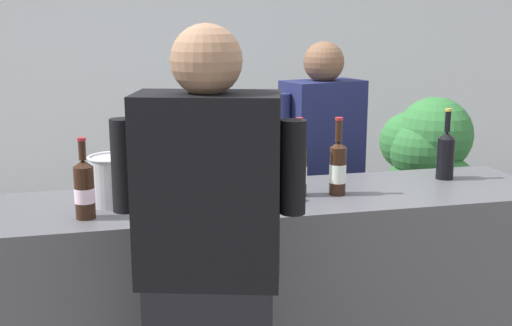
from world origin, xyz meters
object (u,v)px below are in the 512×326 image
(potted_shrub, at_px, (428,170))
(person_guest, at_px, (210,304))
(wine_bottle_2, at_px, (191,165))
(ice_bucket, at_px, (114,180))
(wine_glass, at_px, (269,170))
(person_server, at_px, (321,193))
(wine_bottle_3, at_px, (338,167))
(wine_bottle_0, at_px, (234,175))
(wine_bottle_4, at_px, (84,189))
(wine_bottle_5, at_px, (299,168))
(wine_bottle_1, at_px, (446,154))

(potted_shrub, bearing_deg, person_guest, -134.80)
(wine_bottle_2, relative_size, ice_bucket, 1.64)
(wine_glass, distance_m, person_guest, 0.77)
(person_server, distance_m, person_guest, 1.64)
(wine_bottle_2, relative_size, wine_bottle_3, 0.99)
(wine_glass, height_order, potted_shrub, potted_shrub)
(wine_bottle_0, height_order, wine_bottle_2, wine_bottle_0)
(wine_bottle_2, xyz_separation_m, potted_shrub, (1.60, 0.81, -0.30))
(wine_bottle_0, bearing_deg, person_server, 49.45)
(wine_glass, xyz_separation_m, potted_shrub, (1.31, 1.06, -0.31))
(wine_bottle_2, distance_m, potted_shrub, 1.82)
(wine_bottle_4, bearing_deg, wine_bottle_0, 6.99)
(wine_bottle_4, height_order, ice_bucket, wine_bottle_4)
(wine_bottle_3, bearing_deg, wine_bottle_5, 172.46)
(wine_bottle_0, relative_size, ice_bucket, 1.68)
(ice_bucket, bearing_deg, potted_shrub, 26.06)
(ice_bucket, bearing_deg, wine_bottle_4, -123.61)
(person_guest, bearing_deg, wine_bottle_2, 85.76)
(wine_bottle_5, relative_size, potted_shrub, 0.27)
(wine_bottle_2, bearing_deg, potted_shrub, 26.90)
(wine_bottle_4, xyz_separation_m, wine_bottle_5, (0.89, 0.12, 0.00))
(wine_bottle_5, bearing_deg, person_guest, -126.59)
(wine_bottle_0, xyz_separation_m, person_server, (0.65, 0.76, -0.32))
(wine_bottle_4, distance_m, wine_glass, 0.75)
(person_server, relative_size, potted_shrub, 1.28)
(wine_bottle_1, bearing_deg, wine_bottle_0, -170.77)
(wine_bottle_5, xyz_separation_m, ice_bucket, (-0.78, 0.05, -0.02))
(wine_bottle_3, height_order, wine_glass, wine_bottle_3)
(wine_bottle_4, distance_m, person_guest, 0.73)
(wine_bottle_3, height_order, wine_bottle_4, wine_bottle_3)
(person_guest, bearing_deg, wine_bottle_3, 44.28)
(wine_bottle_2, distance_m, wine_bottle_3, 0.65)
(wine_bottle_4, relative_size, ice_bucket, 1.53)
(wine_bottle_3, height_order, person_server, person_server)
(wine_bottle_0, relative_size, wine_glass, 1.83)
(person_server, bearing_deg, wine_bottle_0, -130.55)
(wine_bottle_1, height_order, wine_bottle_3, same)
(ice_bucket, bearing_deg, wine_bottle_3, -4.22)
(wine_bottle_1, distance_m, potted_shrub, 1.00)
(wine_bottle_0, distance_m, potted_shrub, 1.82)
(person_server, height_order, person_guest, person_guest)
(wine_bottle_4, xyz_separation_m, ice_bucket, (0.11, 0.17, -0.01))
(wine_bottle_0, relative_size, wine_bottle_2, 1.03)
(potted_shrub, bearing_deg, wine_bottle_0, -144.29)
(wine_bottle_1, height_order, wine_bottle_5, wine_bottle_5)
(wine_bottle_1, xyz_separation_m, potted_shrub, (0.39, 0.87, -0.30))
(wine_bottle_1, relative_size, wine_bottle_2, 1.00)
(wine_bottle_1, distance_m, wine_bottle_4, 1.68)
(person_guest, bearing_deg, wine_glass, 60.04)
(wine_bottle_0, distance_m, wine_bottle_3, 0.47)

